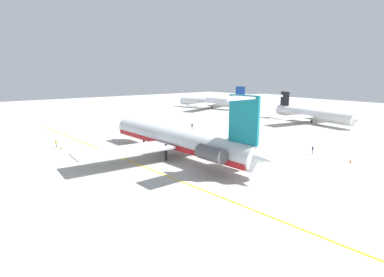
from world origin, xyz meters
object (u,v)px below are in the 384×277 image
at_px(ground_crew_near_tail, 192,125).
at_px(safety_cone_wingtip, 61,147).
at_px(ground_crew_portside, 56,143).
at_px(ground_crew_near_nose, 313,149).
at_px(airliner_far_left, 210,102).
at_px(airliner_mid_left, 315,115).
at_px(main_jetliner, 180,140).
at_px(safety_cone_nose, 351,161).

relative_size(ground_crew_near_tail, safety_cone_wingtip, 3.27).
height_order(ground_crew_near_tail, ground_crew_portside, ground_crew_near_tail).
height_order(ground_crew_near_nose, ground_crew_near_tail, ground_crew_near_tail).
height_order(airliner_far_left, airliner_mid_left, airliner_far_left).
bearing_deg(ground_crew_portside, ground_crew_near_tail, 12.12).
distance_m(ground_crew_near_tail, ground_crew_portside, 37.23).
xyz_separation_m(ground_crew_near_tail, ground_crew_portside, (-0.86, -37.22, -0.04)).
bearing_deg(airliner_mid_left, main_jetliner, -72.62).
bearing_deg(airliner_mid_left, ground_crew_near_tail, -102.07).
bearing_deg(ground_crew_near_tail, safety_cone_nose, 38.55).
height_order(main_jetliner, ground_crew_portside, main_jetliner).
bearing_deg(airliner_far_left, ground_crew_portside, 96.23).
distance_m(ground_crew_near_nose, ground_crew_portside, 53.87).
relative_size(ground_crew_near_tail, ground_crew_portside, 1.04).
height_order(ground_crew_near_tail, safety_cone_nose, ground_crew_near_tail).
bearing_deg(safety_cone_wingtip, ground_crew_near_tail, 91.36).
bearing_deg(ground_crew_portside, safety_cone_wingtip, -60.01).
distance_m(ground_crew_portside, safety_cone_nose, 59.34).
bearing_deg(airliner_mid_left, airliner_far_left, -171.47).
distance_m(airliner_far_left, airliner_mid_left, 53.26).
height_order(airliner_mid_left, ground_crew_near_nose, airliner_mid_left).
distance_m(airliner_mid_left, safety_cone_nose, 46.51).
bearing_deg(airliner_mid_left, safety_cone_wingtip, -90.36).
bearing_deg(airliner_far_left, airliner_mid_left, 158.44).
xyz_separation_m(ground_crew_portside, safety_cone_wingtip, (1.73, 0.51, -0.82)).
bearing_deg(safety_cone_wingtip, ground_crew_near_nose, 46.13).
height_order(main_jetliner, safety_cone_wingtip, main_jetliner).
distance_m(airliner_far_left, safety_cone_nose, 90.63).
bearing_deg(ground_crew_portside, ground_crew_near_nose, -31.39).
bearing_deg(airliner_far_left, safety_cone_wingtip, 97.42).
distance_m(ground_crew_portside, safety_cone_wingtip, 1.98).
bearing_deg(safety_cone_nose, ground_crew_near_tail, -178.94).
bearing_deg(airliner_mid_left, ground_crew_portside, -91.54).
bearing_deg(safety_cone_nose, ground_crew_portside, -140.11).
xyz_separation_m(safety_cone_nose, safety_cone_wingtip, (-43.80, -37.53, 0.00)).
distance_m(main_jetliner, airliner_mid_left, 59.01).
relative_size(ground_crew_near_nose, ground_crew_portside, 0.99).
bearing_deg(airliner_mid_left, safety_cone_nose, -40.99).
xyz_separation_m(main_jetliner, safety_cone_nose, (22.18, 21.90, -3.19)).
xyz_separation_m(ground_crew_near_nose, safety_cone_wingtip, (-36.24, -37.70, -0.81)).
relative_size(main_jetliner, safety_cone_wingtip, 79.25).
relative_size(airliner_far_left, ground_crew_near_tail, 18.90).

